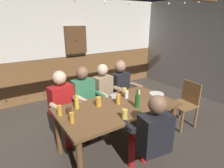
% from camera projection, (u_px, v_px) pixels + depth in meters
% --- Properties ---
extents(ground_plane, '(7.56, 7.56, 0.00)m').
position_uv_depth(ground_plane, '(122.00, 152.00, 2.99)').
color(ground_plane, '#423A33').
extents(back_wall_upper, '(6.30, 0.12, 1.45)m').
position_uv_depth(back_wall_upper, '(55.00, 28.00, 4.64)').
color(back_wall_upper, silver).
extents(back_wall_wainscot, '(6.30, 0.12, 1.07)m').
position_uv_depth(back_wall_wainscot, '(60.00, 77.00, 5.05)').
color(back_wall_wainscot, brown).
rests_on(back_wall_wainscot, ground_plane).
extents(dining_table, '(1.80, 0.97, 0.76)m').
position_uv_depth(dining_table, '(118.00, 112.00, 2.87)').
color(dining_table, brown).
rests_on(dining_table, ground_plane).
extents(person_0, '(0.58, 0.57, 1.22)m').
position_uv_depth(person_0, '(64.00, 103.00, 3.12)').
color(person_0, '#AD1919').
rests_on(person_0, ground_plane).
extents(person_1, '(0.52, 0.51, 1.24)m').
position_uv_depth(person_1, '(85.00, 98.00, 3.32)').
color(person_1, '#33724C').
rests_on(person_1, ground_plane).
extents(person_2, '(0.53, 0.57, 1.23)m').
position_uv_depth(person_2, '(105.00, 94.00, 3.54)').
color(person_2, '#997F60').
rests_on(person_2, ground_plane).
extents(person_3, '(0.54, 0.56, 1.25)m').
position_uv_depth(person_3, '(123.00, 89.00, 3.74)').
color(person_3, black).
rests_on(person_3, ground_plane).
extents(person_4, '(0.56, 0.57, 1.20)m').
position_uv_depth(person_4, '(151.00, 133.00, 2.31)').
color(person_4, black).
rests_on(person_4, ground_plane).
extents(chair_empty_near_left, '(0.48, 0.48, 0.88)m').
position_uv_depth(chair_empty_near_left, '(186.00, 103.00, 3.62)').
color(chair_empty_near_left, brown).
rests_on(chair_empty_near_left, ground_plane).
extents(table_candle, '(0.04, 0.04, 0.08)m').
position_uv_depth(table_candle, '(139.00, 92.00, 3.25)').
color(table_candle, '#F9E08C').
rests_on(table_candle, dining_table).
extents(condiment_caddy, '(0.14, 0.10, 0.05)m').
position_uv_depth(condiment_caddy, '(114.00, 96.00, 3.13)').
color(condiment_caddy, '#B2B7BC').
rests_on(condiment_caddy, dining_table).
extents(plate_0, '(0.25, 0.25, 0.01)m').
position_uv_depth(plate_0, '(157.00, 94.00, 3.27)').
color(plate_0, white).
rests_on(plate_0, dining_table).
extents(bottle_0, '(0.06, 0.06, 0.22)m').
position_uv_depth(bottle_0, '(77.00, 103.00, 2.73)').
color(bottle_0, gold).
rests_on(bottle_0, dining_table).
extents(bottle_1, '(0.06, 0.06, 0.28)m').
position_uv_depth(bottle_1, '(137.00, 101.00, 2.76)').
color(bottle_1, '#195923').
rests_on(bottle_1, dining_table).
extents(pint_glass_0, '(0.07, 0.07, 0.14)m').
position_uv_depth(pint_glass_0, '(60.00, 111.00, 2.53)').
color(pint_glass_0, gold).
rests_on(pint_glass_0, dining_table).
extents(pint_glass_1, '(0.06, 0.06, 0.14)m').
position_uv_depth(pint_glass_1, '(72.00, 118.00, 2.35)').
color(pint_glass_1, gold).
rests_on(pint_glass_1, dining_table).
extents(pint_glass_2, '(0.07, 0.07, 0.16)m').
position_uv_depth(pint_glass_2, '(118.00, 99.00, 2.88)').
color(pint_glass_2, gold).
rests_on(pint_glass_2, dining_table).
extents(pint_glass_3, '(0.06, 0.06, 0.13)m').
position_uv_depth(pint_glass_3, '(126.00, 94.00, 3.09)').
color(pint_glass_3, white).
rests_on(pint_glass_3, dining_table).
extents(pint_glass_4, '(0.08, 0.08, 0.14)m').
position_uv_depth(pint_glass_4, '(98.00, 101.00, 2.81)').
color(pint_glass_4, gold).
rests_on(pint_glass_4, dining_table).
extents(pint_glass_5, '(0.08, 0.08, 0.14)m').
position_uv_depth(pint_glass_5, '(125.00, 114.00, 2.44)').
color(pint_glass_5, '#E5C64C').
rests_on(pint_glass_5, dining_table).
extents(pint_glass_6, '(0.08, 0.08, 0.13)m').
position_uv_depth(pint_glass_6, '(124.00, 92.00, 3.22)').
color(pint_glass_6, '#E5C64C').
rests_on(pint_glass_6, dining_table).
extents(pint_glass_7, '(0.07, 0.07, 0.11)m').
position_uv_depth(pint_glass_7, '(69.00, 110.00, 2.58)').
color(pint_glass_7, '#4C2D19').
rests_on(pint_glass_7, dining_table).
extents(wall_dart_cabinet, '(0.56, 0.15, 0.70)m').
position_uv_depth(wall_dart_cabinet, '(76.00, 40.00, 4.88)').
color(wall_dart_cabinet, brown).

